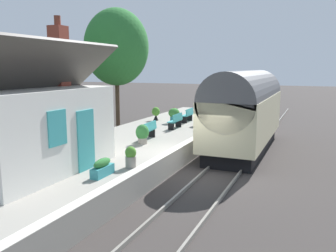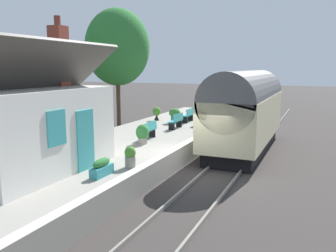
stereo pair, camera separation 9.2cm
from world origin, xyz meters
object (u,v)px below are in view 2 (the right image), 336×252
Objects in this scene: bench_mid_platform at (176,121)px; planter_corner_building at (175,114)px; train at (246,110)px; bench_near_building at (189,115)px; bench_platform_end at (149,130)px; planter_under_sign at (102,168)px; planter_by_door at (157,113)px; tree_mid_background at (117,47)px; planter_bench_left at (201,118)px; planter_edge_far at (142,134)px; planter_bench_right at (223,114)px; tree_behind_building at (3,73)px; station_building at (26,126)px; planter_edge_near at (130,157)px.

planter_corner_building reaches higher than bench_mid_platform.
train is 4.96m from bench_near_building.
bench_platform_end is 1.45× the size of planter_under_sign.
planter_corner_building is 1.18× the size of planter_by_door.
planter_under_sign is (-11.26, -2.07, -0.27)m from planter_corner_building.
tree_mid_background is at bearing 69.75° from train.
planter_bench_left is 0.96× the size of planter_edge_far.
train is 9.94m from planter_under_sign.
planter_edge_far reaches higher than planter_bench_right.
planter_by_door is (0.97, 3.43, 0.04)m from planter_bench_left.
planter_edge_far is 10.81m from tree_behind_building.
tree_mid_background reaches higher than bench_mid_platform.
planter_bench_right reaches higher than planter_under_sign.
station_building is at bearing 167.24° from planter_bench_left.
planter_edge_near is (-10.03, -2.45, -0.16)m from planter_corner_building.
planter_edge_near is at bearing -113.75° from tree_behind_building.
tree_mid_background is (3.81, 10.32, 3.73)m from train.
planter_bench_right is 14.69m from planter_under_sign.
train is at bearing -29.15° from station_building.
tree_behind_building is at bearing 119.16° from bench_near_building.
tree_behind_building reaches higher than planter_edge_near.
bench_platform_end is 6.32m from planter_by_door.
bench_platform_end is at bearing -13.00° from station_building.
bench_near_building is at bearing 2.61° from planter_edge_far.
planter_corner_building reaches higher than planter_by_door.
planter_by_door is (6.88, 2.54, 0.02)m from planter_edge_far.
planter_corner_building is at bearing -62.63° from tree_behind_building.
bench_mid_platform is at bearing 165.63° from planter_bench_right.
planter_by_door reaches higher than planter_under_sign.
bench_platform_end is 8.89m from planter_bench_right.
planter_edge_near is (-9.60, -0.55, -0.07)m from planter_bench_left.
tree_behind_building is (-8.28, 11.63, 2.91)m from planter_bench_right.
planter_corner_building is 10.86m from tree_behind_building.
bench_near_building is at bearing -101.81° from tree_mid_background.
bench_mid_platform is 1.79m from planter_bench_left.
planter_edge_far is 11.50m from tree_mid_background.
planter_corner_building is at bearing 70.04° from train.
planter_under_sign is (0.43, -2.72, -1.28)m from station_building.
tree_behind_building is 8.11m from tree_mid_background.
bench_near_building is 1.36× the size of planter_bench_right.
tree_behind_building is at bearing 125.43° from planter_bench_right.
bench_platform_end is at bearing -158.16° from planter_by_door.
train is at bearing -77.82° from tree_behind_building.
tree_behind_building is at bearing 124.53° from planter_by_door.
planter_corner_building is at bearing 8.65° from bench_platform_end.
planter_bench_left is (-1.19, -1.22, -0.01)m from bench_near_building.
tree_mid_background reaches higher than planter_under_sign.
train is 5.46m from bench_platform_end.
planter_by_door is at bearing 20.67° from planter_edge_near.
bench_platform_end is 4.97m from planter_edge_near.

